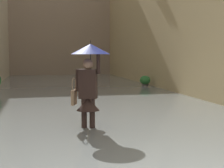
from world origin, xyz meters
name	(u,v)px	position (x,y,z in m)	size (l,w,h in m)	color
ground_plane	(79,95)	(0.00, -11.37, 0.00)	(60.00, 60.00, 0.00)	#605B56
flood_water	(79,93)	(0.00, -11.37, 0.10)	(8.54, 28.74, 0.20)	slate
building_facade_far	(60,8)	(0.00, -23.64, 5.46)	(11.34, 1.80, 10.93)	gray
person_wading	(89,74)	(0.66, -4.18, 1.37)	(0.85, 0.84, 2.09)	#2D2319
potted_plant_mid_left	(145,82)	(-3.43, -12.56, 0.43)	(0.53, 0.53, 0.74)	#66605B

